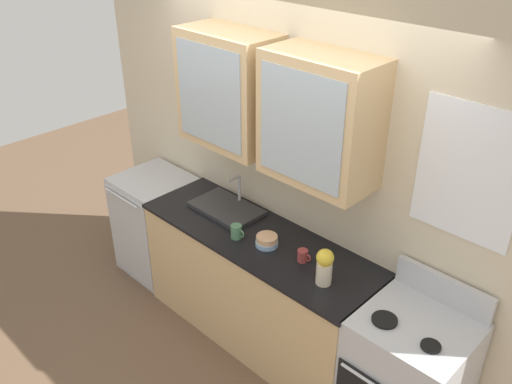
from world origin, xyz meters
The scene contains 10 objects.
ground_plane centered at (0.00, 0.00, 0.00)m, with size 10.00×10.00×0.00m, color brown.
back_wall_unit centered at (0.00, 0.30, 1.57)m, with size 4.08×0.48×2.89m.
counter centered at (0.00, 0.00, 0.47)m, with size 1.93×0.64×0.93m.
stove_range centered at (1.28, 0.00, 0.47)m, with size 0.65×0.65×1.11m.
sink_faucet centered at (-0.43, 0.10, 0.95)m, with size 0.55×0.34×0.25m.
bowl_stack centered at (0.12, -0.03, 0.97)m, with size 0.16×0.16×0.08m.
vase centered at (0.66, -0.09, 1.07)m, with size 0.11×0.11×0.25m.
cup_near_sink centered at (-0.09, -0.12, 0.98)m, with size 0.12×0.08×0.10m.
cup_near_bowls centered at (0.42, 0.00, 0.98)m, with size 0.11×0.07×0.09m.
dishwasher centered at (-1.26, 0.00, 0.47)m, with size 0.60×0.62×0.93m.
Camera 1 is at (2.26, -2.33, 3.14)m, focal length 38.32 mm.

